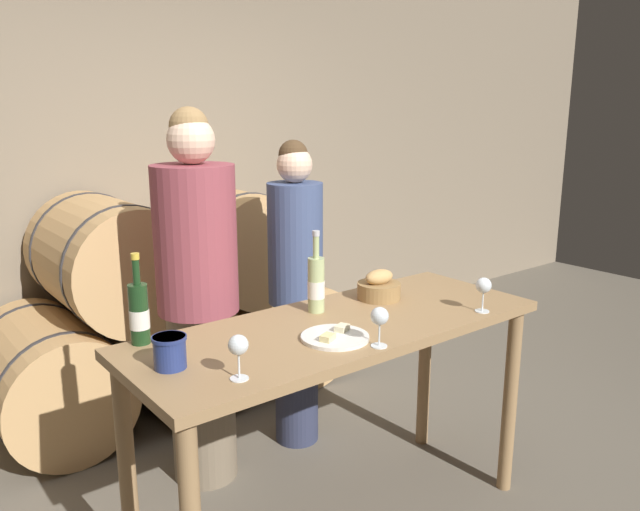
% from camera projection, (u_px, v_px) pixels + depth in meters
% --- Properties ---
extents(stone_wall_back, '(10.00, 0.12, 3.20)m').
position_uv_depth(stone_wall_back, '(126.00, 133.00, 3.94)').
color(stone_wall_back, '#7F705B').
rests_on(stone_wall_back, ground_plane).
extents(barrel_stack, '(2.15, 0.90, 1.29)m').
position_uv_depth(barrel_stack, '(174.00, 309.00, 3.74)').
color(barrel_stack, tan).
rests_on(barrel_stack, ground_plane).
extents(tasting_table, '(1.72, 0.65, 0.93)m').
position_uv_depth(tasting_table, '(340.00, 354.00, 2.50)').
color(tasting_table, '#99754C').
rests_on(tasting_table, ground_plane).
extents(person_left, '(0.37, 0.37, 1.76)m').
position_uv_depth(person_left, '(198.00, 300.00, 2.86)').
color(person_left, '#756651').
rests_on(person_left, ground_plane).
extents(person_right, '(0.28, 0.28, 1.60)m').
position_uv_depth(person_right, '(296.00, 292.00, 3.21)').
color(person_right, '#2D334C').
rests_on(person_right, ground_plane).
extents(wine_bottle_red, '(0.07, 0.07, 0.33)m').
position_uv_depth(wine_bottle_red, '(139.00, 313.00, 2.23)').
color(wine_bottle_red, '#193819').
rests_on(wine_bottle_red, tasting_table).
extents(wine_bottle_white, '(0.07, 0.07, 0.34)m').
position_uv_depth(wine_bottle_white, '(316.00, 284.00, 2.58)').
color(wine_bottle_white, '#ADBC7F').
rests_on(wine_bottle_white, tasting_table).
extents(blue_crock, '(0.11, 0.11, 0.11)m').
position_uv_depth(blue_crock, '(170.00, 350.00, 2.03)').
color(blue_crock, navy).
rests_on(blue_crock, tasting_table).
extents(bread_basket, '(0.19, 0.19, 0.13)m').
position_uv_depth(bread_basket, '(379.00, 287.00, 2.77)').
color(bread_basket, olive).
rests_on(bread_basket, tasting_table).
extents(cheese_plate, '(0.25, 0.25, 0.04)m').
position_uv_depth(cheese_plate, '(335.00, 337.00, 2.29)').
color(cheese_plate, white).
rests_on(cheese_plate, tasting_table).
extents(wine_glass_far_left, '(0.07, 0.07, 0.15)m').
position_uv_depth(wine_glass_far_left, '(238.00, 347.00, 1.93)').
color(wine_glass_far_left, white).
rests_on(wine_glass_far_left, tasting_table).
extents(wine_glass_left, '(0.07, 0.07, 0.15)m').
position_uv_depth(wine_glass_left, '(380.00, 318.00, 2.20)').
color(wine_glass_left, white).
rests_on(wine_glass_left, tasting_table).
extents(wine_glass_center, '(0.07, 0.07, 0.15)m').
position_uv_depth(wine_glass_center, '(484.00, 287.00, 2.58)').
color(wine_glass_center, white).
rests_on(wine_glass_center, tasting_table).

